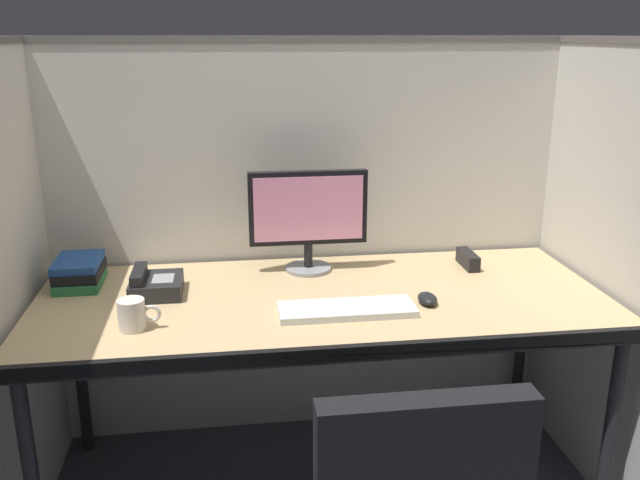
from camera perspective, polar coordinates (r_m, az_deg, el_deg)
cubicle_partition_rear at (r=2.65m, az=-1.16°, el=-0.19°), size 2.21×0.06×1.57m
cubicle_partition_right at (r=2.48m, az=23.92°, el=-2.96°), size 0.06×1.41×1.57m
desk at (r=2.26m, az=0.22°, el=-6.02°), size 1.90×0.80×0.74m
monitor_center at (r=2.43m, az=-1.02°, el=2.22°), size 0.43×0.17×0.37m
keyboard_main at (r=2.12m, az=2.29°, el=-5.92°), size 0.43×0.15×0.02m
computer_mouse at (r=2.21m, az=9.12°, el=-4.95°), size 0.06×0.10×0.04m
red_stapler at (r=2.58m, az=12.46°, el=-1.61°), size 0.04×0.15×0.06m
desk_phone at (r=2.32m, az=-13.88°, el=-3.71°), size 0.17×0.19×0.09m
book_stack at (r=2.48m, az=-19.79°, el=-2.58°), size 0.16×0.23×0.09m
coffee_mug at (r=2.06m, az=-15.63°, el=-6.14°), size 0.13×0.08×0.09m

